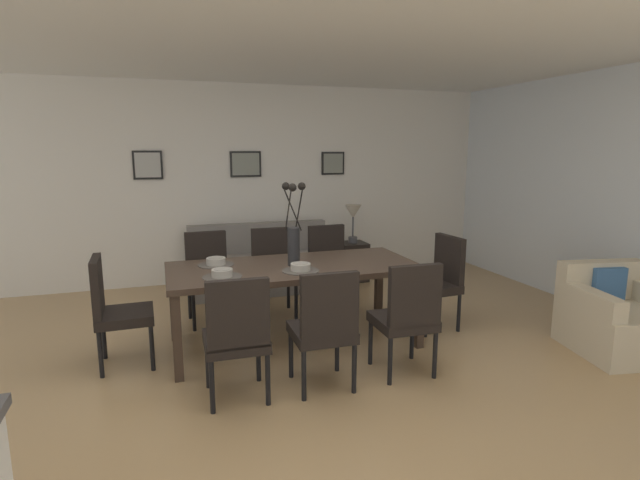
# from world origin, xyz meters

# --- Properties ---
(ground_plane) EXTENTS (9.00, 9.00, 0.00)m
(ground_plane) POSITION_xyz_m (0.00, 0.00, 0.00)
(ground_plane) COLOR tan
(back_wall_panel) EXTENTS (9.00, 0.10, 2.60)m
(back_wall_panel) POSITION_xyz_m (0.00, 3.25, 1.30)
(back_wall_panel) COLOR white
(back_wall_panel) RESTS_ON ground
(side_window_wall) EXTENTS (0.10, 6.30, 2.60)m
(side_window_wall) POSITION_xyz_m (3.65, 0.40, 1.30)
(side_window_wall) COLOR white
(side_window_wall) RESTS_ON ground
(ceiling_panel) EXTENTS (9.00, 7.20, 0.08)m
(ceiling_panel) POSITION_xyz_m (0.00, 0.40, 2.64)
(ceiling_panel) COLOR white
(dining_table) EXTENTS (2.20, 0.99, 0.74)m
(dining_table) POSITION_xyz_m (0.17, 0.76, 0.67)
(dining_table) COLOR #3D2D23
(dining_table) RESTS_ON ground
(dining_chair_near_left) EXTENTS (0.45, 0.45, 0.92)m
(dining_chair_near_left) POSITION_xyz_m (-0.48, -0.13, 0.51)
(dining_chair_near_left) COLOR black
(dining_chair_near_left) RESTS_ON ground
(dining_chair_near_right) EXTENTS (0.46, 0.46, 0.92)m
(dining_chair_near_right) POSITION_xyz_m (-0.50, 1.65, 0.51)
(dining_chair_near_right) COLOR black
(dining_chair_near_right) RESTS_ON ground
(dining_chair_far_left) EXTENTS (0.45, 0.45, 0.92)m
(dining_chair_far_left) POSITION_xyz_m (0.15, -0.15, 0.51)
(dining_chair_far_left) COLOR black
(dining_chair_far_left) RESTS_ON ground
(dining_chair_far_right) EXTENTS (0.46, 0.46, 0.92)m
(dining_chair_far_right) POSITION_xyz_m (0.18, 1.67, 0.51)
(dining_chair_far_right) COLOR black
(dining_chair_far_right) RESTS_ON ground
(dining_chair_mid_left) EXTENTS (0.45, 0.45, 0.92)m
(dining_chair_mid_left) POSITION_xyz_m (0.84, -0.13, 0.51)
(dining_chair_mid_left) COLOR black
(dining_chair_mid_left) RESTS_ON ground
(dining_chair_mid_right) EXTENTS (0.46, 0.46, 0.92)m
(dining_chair_mid_right) POSITION_xyz_m (0.83, 1.66, 0.51)
(dining_chair_mid_right) COLOR black
(dining_chair_mid_right) RESTS_ON ground
(dining_chair_head_west) EXTENTS (0.45, 0.45, 0.92)m
(dining_chair_head_west) POSITION_xyz_m (-1.33, 0.76, 0.51)
(dining_chair_head_west) COLOR black
(dining_chair_head_west) RESTS_ON ground
(dining_chair_head_east) EXTENTS (0.47, 0.47, 0.92)m
(dining_chair_head_east) POSITION_xyz_m (1.65, 0.74, 0.51)
(dining_chair_head_east) COLOR black
(dining_chair_head_east) RESTS_ON ground
(centerpiece_vase) EXTENTS (0.21, 0.23, 0.73)m
(centerpiece_vase) POSITION_xyz_m (0.17, 0.76, 1.02)
(centerpiece_vase) COLOR #232326
(centerpiece_vase) RESTS_ON dining_table
(placemat_near_left) EXTENTS (0.32, 0.32, 0.01)m
(placemat_near_left) POSITION_xyz_m (-0.49, 0.54, 0.74)
(placemat_near_left) COLOR #4C4742
(placemat_near_left) RESTS_ON dining_table
(bowl_near_left) EXTENTS (0.17, 0.17, 0.07)m
(bowl_near_left) POSITION_xyz_m (-0.49, 0.54, 0.78)
(bowl_near_left) COLOR #B2ADA3
(bowl_near_left) RESTS_ON dining_table
(placemat_near_right) EXTENTS (0.32, 0.32, 0.01)m
(placemat_near_right) POSITION_xyz_m (-0.49, 0.99, 0.74)
(placemat_near_right) COLOR #4C4742
(placemat_near_right) RESTS_ON dining_table
(bowl_near_right) EXTENTS (0.17, 0.17, 0.07)m
(bowl_near_right) POSITION_xyz_m (-0.49, 0.99, 0.78)
(bowl_near_right) COLOR #B2ADA3
(bowl_near_right) RESTS_ON dining_table
(placemat_far_left) EXTENTS (0.32, 0.32, 0.01)m
(placemat_far_left) POSITION_xyz_m (0.17, 0.54, 0.74)
(placemat_far_left) COLOR #4C4742
(placemat_far_left) RESTS_ON dining_table
(bowl_far_left) EXTENTS (0.17, 0.17, 0.07)m
(bowl_far_left) POSITION_xyz_m (0.17, 0.54, 0.78)
(bowl_far_left) COLOR #B2ADA3
(bowl_far_left) RESTS_ON dining_table
(sofa) EXTENTS (1.82, 0.84, 0.80)m
(sofa) POSITION_xyz_m (0.28, 2.68, 0.28)
(sofa) COLOR gray
(sofa) RESTS_ON ground
(side_table) EXTENTS (0.36, 0.36, 0.52)m
(side_table) POSITION_xyz_m (1.50, 2.66, 0.26)
(side_table) COLOR black
(side_table) RESTS_ON ground
(table_lamp) EXTENTS (0.22, 0.22, 0.51)m
(table_lamp) POSITION_xyz_m (1.50, 2.66, 0.89)
(table_lamp) COLOR #4C4C51
(table_lamp) RESTS_ON side_table
(armchair) EXTENTS (0.93, 0.93, 0.75)m
(armchair) POSITION_xyz_m (2.85, -0.27, 0.29)
(armchair) COLOR beige
(armchair) RESTS_ON ground
(framed_picture_left) EXTENTS (0.35, 0.03, 0.36)m
(framed_picture_left) POSITION_xyz_m (-1.05, 3.18, 1.56)
(framed_picture_left) COLOR black
(framed_picture_center) EXTENTS (0.41, 0.03, 0.34)m
(framed_picture_center) POSITION_xyz_m (0.17, 3.18, 1.56)
(framed_picture_center) COLOR black
(framed_picture_right) EXTENTS (0.33, 0.03, 0.32)m
(framed_picture_right) POSITION_xyz_m (1.40, 3.18, 1.56)
(framed_picture_right) COLOR black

